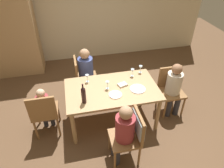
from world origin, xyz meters
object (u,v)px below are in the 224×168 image
object	(u,v)px
wine_glass_near_right	(141,68)
dinner_plate_host	(138,89)
dining_table	(112,93)
person_woman_host	(123,131)
person_man_bearded	(174,86)
wine_glass_far	(87,77)
chair_far_left	(82,75)
wine_glass_centre	(107,83)
chair_left_end	(44,112)
chair_near	(133,131)
person_man_guest	(87,70)
person_child_small	(44,106)
wine_glass_near_left	(132,71)
handbag	(49,112)
armoire_cabinet	(12,31)
chair_right_end	(170,87)
wine_bottle_tall_green	(84,95)
dinner_plate_guest_left	(115,95)

from	to	relation	value
wine_glass_near_right	dinner_plate_host	bearing A→B (deg)	-113.37
dining_table	person_woman_host	world-z (taller)	person_woman_host
person_man_bearded	dinner_plate_host	distance (m)	0.77
person_woman_host	wine_glass_far	distance (m)	1.24
chair_far_left	wine_glass_centre	world-z (taller)	chair_far_left
person_woman_host	wine_glass_far	bearing A→B (deg)	17.42
dining_table	person_woman_host	bearing A→B (deg)	-91.70
wine_glass_far	chair_left_end	bearing A→B (deg)	-153.93
chair_near	person_man_guest	distance (m)	1.79
chair_near	person_child_small	size ratio (longest dim) A/B	0.98
wine_glass_near_left	dinner_plate_host	xyz separation A→B (m)	(-0.03, -0.42, -0.10)
chair_near	chair_left_end	size ratio (longest dim) A/B	1.00
chair_left_end	wine_glass_far	size ratio (longest dim) A/B	6.17
person_woman_host	wine_glass_near_left	bearing A→B (deg)	-22.62
wine_glass_near_left	dinner_plate_host	size ratio (longest dim) A/B	0.54
wine_glass_far	handbag	bearing A→B (deg)	176.63
chair_left_end	person_woman_host	size ratio (longest dim) A/B	0.84
armoire_cabinet	person_child_small	world-z (taller)	armoire_cabinet
person_woman_host	person_man_guest	bearing A→B (deg)	10.27
chair_left_end	person_man_bearded	xyz separation A→B (m)	(2.38, 0.06, 0.10)
chair_right_end	person_child_small	distance (m)	2.38
dining_table	wine_glass_near_left	bearing A→B (deg)	33.55
wine_glass_centre	dinner_plate_host	size ratio (longest dim) A/B	0.54
wine_glass_far	wine_bottle_tall_green	bearing A→B (deg)	-102.45
chair_right_end	wine_glass_centre	size ratio (longest dim) A/B	6.17
wine_glass_near_right	wine_glass_far	world-z (taller)	same
chair_near	dinner_plate_host	world-z (taller)	chair_near
chair_far_left	handbag	size ratio (longest dim) A/B	3.29
dining_table	dinner_plate_guest_left	distance (m)	0.21
chair_far_left	handbag	xyz separation A→B (m)	(-0.74, -0.51, -0.42)
dining_table	armoire_cabinet	bearing A→B (deg)	130.53
dining_table	person_child_small	xyz separation A→B (m)	(-1.19, 0.02, -0.11)
person_woman_host	handbag	xyz separation A→B (m)	(-1.16, 1.21, -0.53)
chair_right_end	person_woman_host	size ratio (longest dim) A/B	0.84
chair_left_end	wine_glass_near_left	xyz separation A→B (m)	(1.65, 0.39, 0.33)
person_man_bearded	dinner_plate_host	bearing A→B (deg)	6.56
dinner_plate_guest_left	handbag	size ratio (longest dim) A/B	0.81
wine_glass_far	dining_table	bearing A→B (deg)	-37.77
person_child_small	wine_glass_centre	xyz separation A→B (m)	(1.11, -0.00, 0.30)
wine_glass_near_left	wine_glass_far	world-z (taller)	same
dining_table	dinner_plate_host	bearing A→B (deg)	-14.55
dinner_plate_host	wine_bottle_tall_green	bearing A→B (deg)	-171.77
armoire_cabinet	person_child_small	bearing A→B (deg)	-71.94
chair_near	handbag	bearing A→B (deg)	47.27
person_child_small	handbag	distance (m)	0.56
armoire_cabinet	person_man_guest	distance (m)	2.13
chair_right_end	person_man_guest	distance (m)	1.72
chair_far_left	chair_near	bearing A→B (deg)	18.44
wine_glass_near_right	armoire_cabinet	bearing A→B (deg)	144.20
chair_far_left	armoire_cabinet	bearing A→B (deg)	-133.23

